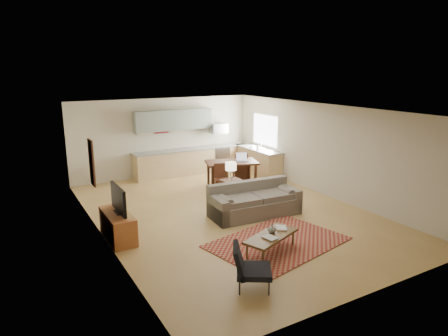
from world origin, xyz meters
TOP-DOWN VIEW (x-y plane):
  - room at (0.00, 0.00)m, footprint 9.00×9.00m
  - kitchen_counter_back at (0.90, 4.18)m, footprint 4.26×0.64m
  - kitchen_counter_right at (2.93, 3.00)m, footprint 0.64×2.26m
  - kitchen_range at (2.00, 4.18)m, footprint 0.62×0.62m
  - kitchen_microwave at (2.00, 4.20)m, footprint 0.62×0.40m
  - upper_cabinets at (0.30, 4.33)m, footprint 2.80×0.34m
  - window_right at (3.23, 3.00)m, footprint 0.02×1.40m
  - wall_art_left at (-3.21, 0.90)m, footprint 0.06×0.42m
  - triptych at (-0.10, 4.47)m, footprint 1.70×0.04m
  - rug at (-0.03, -2.11)m, footprint 3.17×2.50m
  - sofa at (0.47, -0.47)m, footprint 2.48×1.21m
  - coffee_table at (-0.46, -2.42)m, footprint 1.42×0.96m
  - book_a at (-0.68, -2.57)m, footprint 0.33×0.38m
  - book_b at (-0.15, -2.19)m, footprint 0.47×0.48m
  - vase at (-0.38, -2.34)m, footprint 0.22×0.22m
  - armchair at (-1.51, -3.36)m, footprint 0.94×0.94m
  - tv_credenza at (-2.98, -0.16)m, footprint 0.50×1.31m
  - tv at (-2.93, -0.16)m, footprint 0.10×1.01m
  - console_table at (0.51, 0.81)m, footprint 0.57×0.40m
  - table_lamp at (0.51, 0.81)m, footprint 0.33×0.33m
  - dining_table at (1.31, 2.10)m, footprint 1.79×1.34m
  - dining_chair_near at (0.65, 1.57)m, footprint 0.56×0.58m
  - dining_chair_far at (1.97, 2.62)m, footprint 0.59×0.60m
  - laptop at (1.63, 1.99)m, footprint 0.42×0.38m
  - soap_bottle at (2.83, 2.84)m, footprint 0.11×0.11m

SIDE VIEW (x-z plane):
  - rug at x=-0.03m, z-range 0.00..0.02m
  - coffee_table at x=-0.46m, z-range 0.00..0.40m
  - tv_credenza at x=-2.98m, z-range 0.00..0.61m
  - console_table at x=0.51m, z-range 0.00..0.64m
  - armchair at x=-1.51m, z-range 0.00..0.78m
  - book_b at x=-0.15m, z-range 0.39..0.42m
  - dining_table at x=1.31m, z-range 0.00..0.81m
  - book_a at x=-0.68m, z-range 0.39..0.42m
  - sofa at x=0.47m, z-range 0.00..0.84m
  - dining_chair_near at x=0.65m, z-range 0.00..0.90m
  - kitchen_range at x=2.00m, z-range 0.00..0.90m
  - kitchen_counter_back at x=0.90m, z-range 0.00..0.92m
  - kitchen_counter_right at x=2.93m, z-range 0.00..0.92m
  - dining_chair_far at x=1.97m, z-range 0.00..0.95m
  - vase at x=-0.38m, z-range 0.39..0.58m
  - table_lamp at x=0.51m, z-range 0.64..1.15m
  - tv at x=-2.93m, z-range 0.61..1.21m
  - laptop at x=1.63m, z-range 0.81..1.07m
  - soap_bottle at x=2.83m, z-range 0.92..1.11m
  - room at x=0.00m, z-range -3.15..5.85m
  - kitchen_microwave at x=2.00m, z-range 1.38..1.73m
  - window_right at x=3.23m, z-range 1.02..2.08m
  - wall_art_left at x=-3.21m, z-range 1.00..2.10m
  - triptych at x=-0.10m, z-range 1.50..2.00m
  - upper_cabinets at x=0.30m, z-range 1.60..2.30m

